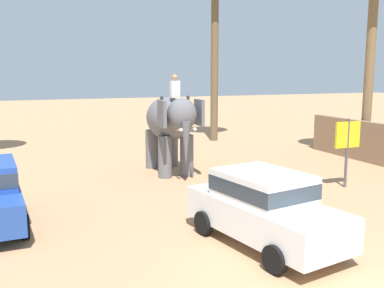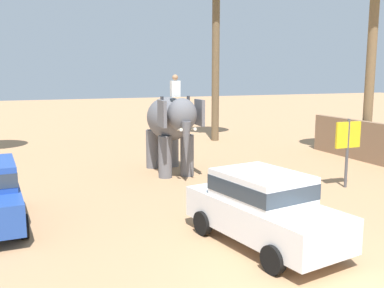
# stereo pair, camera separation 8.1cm
# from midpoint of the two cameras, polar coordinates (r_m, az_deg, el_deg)

# --- Properties ---
(ground_plane) EXTENTS (120.00, 120.00, 0.00)m
(ground_plane) POSITION_cam_midpoint_polar(r_m,az_deg,el_deg) (9.53, 15.53, -15.82)
(ground_plane) COLOR tan
(car_sedan_foreground) EXTENTS (2.42, 4.34, 1.70)m
(car_sedan_foreground) POSITION_cam_midpoint_polar(r_m,az_deg,el_deg) (10.48, 9.30, -7.82)
(car_sedan_foreground) COLOR white
(car_sedan_foreground) RESTS_ON ground
(elephant_with_mahout) EXTENTS (1.67, 3.88, 3.88)m
(elephant_with_mahout) POSITION_cam_midpoint_polar(r_m,az_deg,el_deg) (17.43, -2.62, 2.68)
(elephant_with_mahout) COLOR slate
(elephant_with_mahout) RESTS_ON ground
(signboard_yellow) EXTENTS (1.00, 0.10, 2.40)m
(signboard_yellow) POSITION_cam_midpoint_polar(r_m,az_deg,el_deg) (16.15, 19.49, 0.55)
(signboard_yellow) COLOR #4C4C51
(signboard_yellow) RESTS_ON ground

